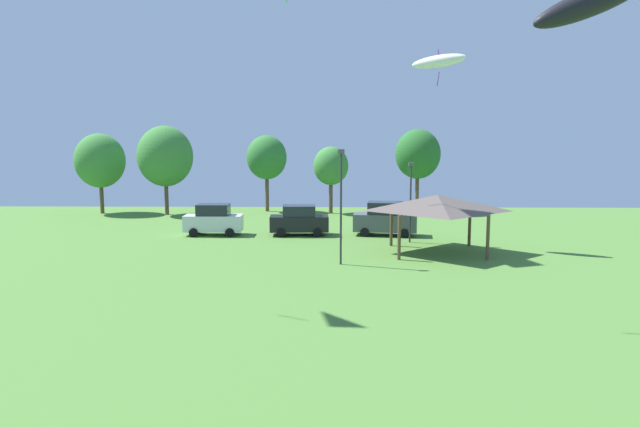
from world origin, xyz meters
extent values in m
ellipsoid|color=black|center=(10.44, 25.85, 12.50)|extent=(5.27, 1.63, 2.91)
ellipsoid|color=white|center=(6.68, 38.70, 11.87)|extent=(3.53, 2.32, 1.08)
cube|color=purple|center=(6.68, 38.70, 12.09)|extent=(0.16, 0.16, 0.99)
cylinder|color=purple|center=(6.68, 38.70, 10.77)|extent=(0.18, 0.12, 0.88)
cube|color=silver|center=(-8.71, 42.65, 0.90)|extent=(4.21, 1.79, 1.16)
cube|color=#1E232D|center=(-8.71, 42.65, 1.88)|extent=(2.33, 1.62, 0.81)
cylinder|color=black|center=(-7.39, 41.82, 0.32)|extent=(0.64, 0.23, 0.64)
cylinder|color=black|center=(-7.43, 43.54, 0.32)|extent=(0.64, 0.23, 0.64)
cylinder|color=black|center=(-9.98, 41.77, 0.32)|extent=(0.64, 0.23, 0.64)
cylinder|color=black|center=(-10.02, 43.49, 0.32)|extent=(0.64, 0.23, 0.64)
cube|color=black|center=(-2.43, 42.74, 0.87)|extent=(4.33, 2.03, 1.10)
cube|color=#1E232D|center=(-2.43, 42.74, 1.81)|extent=(2.41, 1.79, 0.77)
cylinder|color=black|center=(-1.07, 41.91, 0.32)|extent=(0.65, 0.25, 0.64)
cylinder|color=black|center=(-1.17, 43.72, 0.32)|extent=(0.65, 0.25, 0.64)
cylinder|color=black|center=(-3.70, 41.77, 0.32)|extent=(0.65, 0.25, 0.64)
cylinder|color=black|center=(-3.79, 43.58, 0.32)|extent=(0.65, 0.25, 0.64)
cube|color=#4C5156|center=(3.84, 42.77, 0.95)|extent=(4.76, 2.39, 1.26)
cube|color=#1E232D|center=(3.84, 42.77, 2.01)|extent=(2.71, 1.97, 0.88)
cylinder|color=black|center=(5.12, 41.69, 0.32)|extent=(0.66, 0.31, 0.64)
cylinder|color=black|center=(5.36, 43.46, 0.32)|extent=(0.66, 0.31, 0.64)
cylinder|color=black|center=(2.32, 42.08, 0.32)|extent=(0.66, 0.31, 0.64)
cylinder|color=black|center=(2.56, 43.84, 0.32)|extent=(0.66, 0.31, 0.64)
cylinder|color=brown|center=(3.86, 34.29, 1.30)|extent=(0.20, 0.20, 2.60)
cylinder|color=brown|center=(8.98, 34.29, 1.30)|extent=(0.20, 0.20, 2.60)
cylinder|color=brown|center=(3.86, 38.67, 1.30)|extent=(0.20, 0.20, 2.60)
cylinder|color=brown|center=(8.98, 38.67, 1.30)|extent=(0.20, 0.20, 2.60)
pyramid|color=#564C47|center=(6.42, 36.48, 3.10)|extent=(6.63, 5.67, 1.00)
cylinder|color=#2D2D33|center=(0.44, 32.97, 3.10)|extent=(0.12, 0.12, 6.20)
cube|color=#4C4C51|center=(0.44, 32.97, 6.32)|extent=(0.36, 0.20, 0.24)
cylinder|color=#2D2D33|center=(5.26, 39.97, 2.60)|extent=(0.12, 0.12, 5.19)
cube|color=#4C4C51|center=(5.26, 39.97, 5.31)|extent=(0.36, 0.20, 0.24)
cylinder|color=brown|center=(-21.77, 54.69, 1.62)|extent=(0.36, 0.36, 3.25)
ellipsoid|color=#3D7F38|center=(-21.77, 54.69, 4.98)|extent=(4.61, 4.61, 5.07)
cylinder|color=brown|center=(-15.38, 53.91, 1.76)|extent=(0.36, 0.36, 3.52)
ellipsoid|color=#3D7F38|center=(-15.38, 53.91, 5.42)|extent=(5.06, 5.06, 5.57)
cylinder|color=brown|center=(-6.32, 56.59, 1.89)|extent=(0.36, 0.36, 3.78)
ellipsoid|color=#337533|center=(-6.32, 56.59, 5.23)|extent=(3.86, 3.86, 4.24)
cylinder|color=brown|center=(-0.13, 55.14, 1.63)|extent=(0.36, 0.36, 3.26)
ellipsoid|color=#3D7F38|center=(-0.13, 55.14, 4.49)|extent=(3.28, 3.28, 3.61)
cylinder|color=brown|center=(8.13, 56.13, 1.98)|extent=(0.36, 0.36, 3.96)
ellipsoid|color=#286628|center=(8.13, 56.13, 5.57)|extent=(4.28, 4.28, 4.71)
camera|label=1|loc=(-0.12, 1.59, 7.00)|focal=32.00mm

